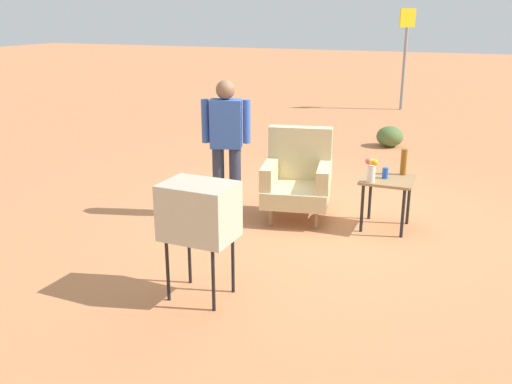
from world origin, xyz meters
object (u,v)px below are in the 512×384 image
at_px(person_standing, 226,141).
at_px(road_sign, 405,53).
at_px(bottle_tall_amber, 404,162).
at_px(flower_vase, 371,169).
at_px(tv_on_stand, 199,212).
at_px(soda_can_blue, 385,173).
at_px(side_table, 387,186).
at_px(armchair, 298,177).

relative_size(person_standing, road_sign, 0.67).
relative_size(bottle_tall_amber, flower_vase, 1.13).
distance_m(tv_on_stand, bottle_tall_amber, 2.82).
distance_m(road_sign, soda_can_blue, 8.53).
bearing_deg(person_standing, tv_on_stand, -71.50).
bearing_deg(soda_can_blue, tv_on_stand, -117.11).
distance_m(side_table, person_standing, 1.91).
xyz_separation_m(side_table, tv_on_stand, (-1.19, -2.26, 0.28)).
bearing_deg(side_table, bottle_tall_amber, 60.53).
distance_m(armchair, road_sign, 8.51).
bearing_deg(flower_vase, tv_on_stand, -116.89).
distance_m(armchair, side_table, 1.05).
height_order(tv_on_stand, bottle_tall_amber, tv_on_stand).
xyz_separation_m(armchair, road_sign, (-0.02, 8.46, 0.88)).
relative_size(armchair, person_standing, 0.65).
height_order(road_sign, soda_can_blue, road_sign).
xyz_separation_m(tv_on_stand, flower_vase, (1.04, 2.05, -0.05)).
height_order(armchair, bottle_tall_amber, armchair).
height_order(person_standing, bottle_tall_amber, person_standing).
relative_size(side_table, flower_vase, 2.22).
bearing_deg(road_sign, flower_vase, -83.95).
xyz_separation_m(tv_on_stand, bottle_tall_amber, (1.32, 2.49, -0.04)).
bearing_deg(flower_vase, soda_can_blue, 60.81).
bearing_deg(tv_on_stand, bottle_tall_amber, 62.04).
height_order(armchair, soda_can_blue, armchair).
relative_size(armchair, bottle_tall_amber, 3.53).
distance_m(soda_can_blue, flower_vase, 0.26).
relative_size(tv_on_stand, soda_can_blue, 8.44).
bearing_deg(armchair, soda_can_blue, 1.64).
relative_size(armchair, side_table, 1.80).
bearing_deg(person_standing, flower_vase, 4.57).
height_order(side_table, flower_vase, flower_vase).
bearing_deg(soda_can_blue, side_table, -3.89).
height_order(road_sign, flower_vase, road_sign).
bearing_deg(tv_on_stand, side_table, 62.20).
height_order(tv_on_stand, flower_vase, tv_on_stand).
bearing_deg(person_standing, side_table, 10.61).
bearing_deg(tv_on_stand, soda_can_blue, 62.89).
bearing_deg(person_standing, armchair, 22.06).
xyz_separation_m(side_table, person_standing, (-1.83, -0.34, 0.43)).
distance_m(person_standing, flower_vase, 1.70).
distance_m(side_table, soda_can_blue, 0.15).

